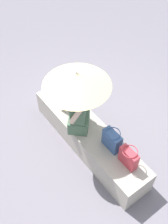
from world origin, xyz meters
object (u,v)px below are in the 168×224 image
(parasol, at_px, (77,79))
(tote_bag_canvas, at_px, (129,158))
(person_seated, at_px, (79,109))
(handbag_black, at_px, (62,98))
(shoulder_bag_spare, at_px, (112,140))

(parasol, bearing_deg, tote_bag_canvas, 13.12)
(person_seated, height_order, handbag_black, person_seated)
(handbag_black, bearing_deg, person_seated, -5.30)
(parasol, height_order, tote_bag_canvas, parasol)
(shoulder_bag_spare, bearing_deg, person_seated, -165.05)
(parasol, relative_size, handbag_black, 3.27)
(person_seated, xyz_separation_m, shoulder_bag_spare, (0.55, 0.15, -0.23))
(parasol, height_order, shoulder_bag_spare, parasol)
(shoulder_bag_spare, bearing_deg, tote_bag_canvas, -0.33)
(tote_bag_canvas, bearing_deg, handbag_black, -175.89)
(person_seated, height_order, parasol, parasol)
(person_seated, xyz_separation_m, handbag_black, (-0.50, 0.05, -0.22))
(parasol, relative_size, shoulder_bag_spare, 3.54)
(handbag_black, xyz_separation_m, shoulder_bag_spare, (1.05, 0.10, -0.01))
(shoulder_bag_spare, bearing_deg, handbag_black, -174.50)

